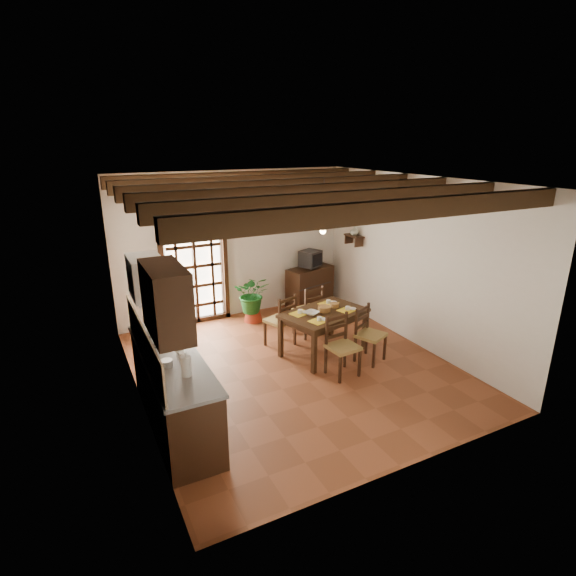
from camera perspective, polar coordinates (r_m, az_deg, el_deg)
ground_plane at (r=7.00m, az=0.76°, el=-10.02°), size 5.00×5.00×0.00m
room_shell at (r=6.34m, az=0.83°, el=4.57°), size 4.52×5.02×2.81m
ceiling_beams at (r=6.19m, az=0.87°, el=12.45°), size 4.50×4.34×0.20m
french_door at (r=8.44m, az=-11.82°, el=3.22°), size 1.26×0.11×2.32m
kitchen_counter at (r=5.70m, az=-14.37°, el=-12.32°), size 0.64×2.25×1.38m
upper_cabinet at (r=4.48m, az=-15.21°, el=-1.61°), size 0.35×0.80×0.70m
range_hood at (r=5.69m, az=-17.56°, el=1.22°), size 0.38×0.60×0.54m
counter_items at (r=5.55m, az=-14.98°, el=-7.56°), size 0.50×1.43×0.25m
dining_table at (r=7.21m, az=4.59°, el=-3.70°), size 1.50×1.18×0.72m
chair_near_left at (r=6.72m, az=6.87°, el=-8.69°), size 0.45×0.44×0.91m
chair_near_right at (r=7.19m, az=10.29°, el=-7.04°), size 0.53×0.52×0.88m
chair_far_left at (r=7.57m, az=-0.95°, el=-5.31°), size 0.54×0.52×0.92m
chair_far_right at (r=7.98m, az=2.56°, el=-3.99°), size 0.49×0.47×0.93m
table_setting at (r=7.18m, az=4.61°, el=-3.06°), size 0.96×0.64×0.09m
table_bowl at (r=7.03m, az=3.02°, el=-3.20°), size 0.28×0.28×0.05m
sideboard at (r=9.31m, az=2.79°, el=0.14°), size 1.06×0.67×0.83m
crt_tv at (r=9.13m, az=2.86°, el=3.74°), size 0.49×0.48×0.33m
fuse_box at (r=9.19m, az=1.96°, el=8.49°), size 0.25×0.03×0.32m
plant_pot at (r=8.66m, az=-4.45°, el=-3.49°), size 0.36×0.36×0.22m
potted_plant at (r=8.50m, az=-4.53°, el=-0.61°), size 2.19×2.07×1.92m
wall_shelf at (r=8.83m, az=8.38°, el=6.32°), size 0.20×0.42×0.20m
shelf_vase at (r=8.80m, az=8.42°, el=7.20°), size 0.15×0.15×0.15m
shelf_flowers at (r=8.77m, az=8.48°, el=8.53°), size 0.14×0.14×0.36m
framed_picture at (r=8.78m, az=9.00°, el=9.80°), size 0.03×0.32×0.32m
pendant_lamp at (r=6.88m, az=4.46°, el=7.86°), size 0.36×0.36×0.84m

